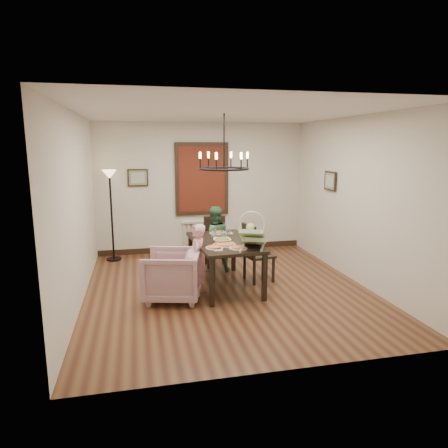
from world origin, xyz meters
name	(u,v)px	position (x,y,z in m)	size (l,w,h in m)	color
room_shell	(222,201)	(0.00, 0.37, 1.40)	(4.51, 5.00, 2.81)	brown
dining_table	(224,246)	(-0.02, 0.12, 0.69)	(1.04, 1.72, 0.78)	black
chair_far	(216,242)	(0.06, 1.26, 0.48)	(0.42, 0.42, 0.96)	black
chair_right	(259,252)	(0.63, 0.28, 0.51)	(0.45, 0.45, 1.02)	black
armchair	(172,275)	(-0.92, -0.26, 0.38)	(0.82, 0.84, 0.76)	#C697A1
elderly_woman	(197,266)	(-0.51, -0.14, 0.47)	(0.34, 0.22, 0.93)	pink
seated_man	(214,245)	(-0.03, 0.95, 0.51)	(0.50, 0.39, 1.02)	#3E6848
baby_bouncer	(253,235)	(0.30, -0.41, 0.97)	(0.42, 0.59, 0.39)	#ABCC8C
salad_bowl	(222,240)	(-0.09, -0.01, 0.82)	(0.34, 0.34, 0.08)	white
pizza_platter	(224,244)	(-0.09, -0.18, 0.80)	(0.35, 0.35, 0.04)	tan
drinking_glass	(223,234)	(-0.01, 0.28, 0.85)	(0.07, 0.07, 0.14)	silver
window_blinds	(202,179)	(0.00, 2.46, 1.60)	(1.00, 0.03, 1.40)	#612113
radiator	(202,235)	(0.00, 2.48, 0.35)	(0.92, 0.12, 0.62)	silver
picture_back	(138,178)	(-1.35, 2.47, 1.65)	(0.42, 0.03, 0.36)	black
picture_right	(330,181)	(2.21, 0.90, 1.65)	(0.42, 0.03, 0.36)	black
floor_lamp	(112,217)	(-1.90, 2.15, 0.90)	(0.30, 0.30, 1.80)	black
chandelier	(224,169)	(-0.02, 0.12, 1.95)	(0.80, 0.80, 0.04)	black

